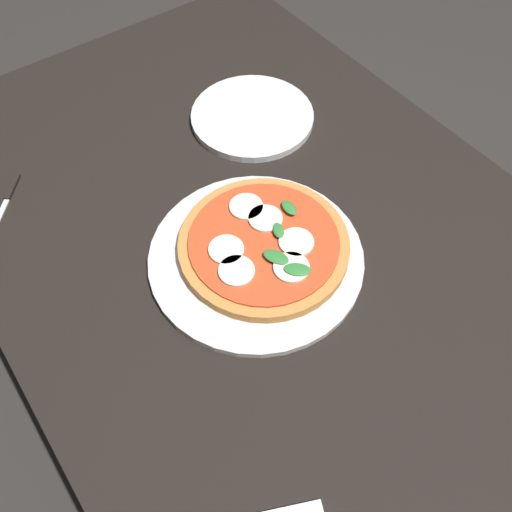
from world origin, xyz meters
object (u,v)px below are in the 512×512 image
object	(u,v)px
serving_tray	(256,257)
knife	(7,198)
plate_white	(252,116)
dining_table	(252,253)
pizza	(264,244)

from	to	relation	value
serving_tray	knife	bearing A→B (deg)	37.31
serving_tray	plate_white	size ratio (longest dim) A/B	1.44
serving_tray	plate_white	world-z (taller)	plate_white
dining_table	pizza	distance (m)	0.15
dining_table	knife	world-z (taller)	knife
serving_tray	knife	size ratio (longest dim) A/B	2.90
pizza	serving_tray	bearing A→B (deg)	100.91
pizza	knife	xyz separation A→B (m)	(0.36, 0.29, -0.02)
serving_tray	plate_white	xyz separation A→B (m)	(0.28, -0.19, 0.00)
plate_white	pizza	bearing A→B (deg)	147.26
dining_table	plate_white	xyz separation A→B (m)	(0.20, -0.15, 0.11)
dining_table	knife	bearing A→B (deg)	48.22
dining_table	plate_white	bearing A→B (deg)	-36.29
knife	serving_tray	bearing A→B (deg)	-142.69
knife	plate_white	bearing A→B (deg)	-100.42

